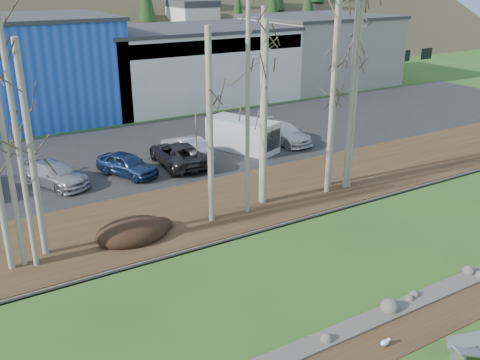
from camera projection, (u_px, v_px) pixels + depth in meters
dirt_strip at (363, 350)px, 17.16m from camera, size 80.00×1.80×0.03m
near_bank_rocks at (342, 334)px, 17.96m from camera, size 80.00×0.80×0.50m
river at (273, 278)px, 21.23m from camera, size 80.00×8.00×0.90m
far_bank_rocks at (222, 238)px, 24.50m from camera, size 80.00×0.80×0.46m
far_bank at (191, 212)px, 27.03m from camera, size 80.00×7.00×0.15m
parking_lot at (121, 156)px, 35.41m from camera, size 80.00×14.00×0.14m
building_white at (189, 63)px, 51.20m from camera, size 18.36×12.24×6.80m
building_grey at (319, 49)px, 58.88m from camera, size 14.28×12.24×7.30m
bench_damaged at (480, 347)px, 16.63m from camera, size 2.09×1.17×0.89m
seagull at (385, 342)px, 17.27m from camera, size 0.42×0.20×0.30m
dirt_mound at (132, 231)px, 24.11m from camera, size 3.33×2.35×0.65m
birch_1 at (7, 153)px, 20.33m from camera, size 0.22×0.22×9.56m
birch_2 at (31, 153)px, 21.28m from camera, size 0.27×0.27×9.01m
birch_3 at (18, 144)px, 20.09m from camera, size 0.21×0.21×10.40m
birch_4 at (210, 129)px, 24.37m from camera, size 0.29×0.29×9.14m
birch_5 at (262, 110)px, 26.35m from camera, size 0.22×0.22×9.82m
birch_6 at (248, 109)px, 25.03m from camera, size 0.20×0.20×10.56m
birch_7 at (264, 116)px, 26.33m from camera, size 0.30×0.30×9.23m
birch_8 at (334, 94)px, 28.54m from camera, size 0.28×0.28×10.40m
birch_9 at (356, 74)px, 27.87m from camera, size 0.26×0.26×12.64m
birch_10 at (334, 76)px, 27.13m from camera, size 0.26×0.26×12.64m
birch_11 at (353, 74)px, 27.76m from camera, size 0.26×0.26×12.64m
car_1 at (55, 174)px, 30.08m from camera, size 3.53×4.92×1.32m
car_2 at (127, 164)px, 31.55m from camera, size 3.16×4.33×1.37m
car_3 at (186, 148)px, 34.39m from camera, size 1.74×4.59×1.50m
car_4 at (178, 154)px, 33.28m from camera, size 2.70×5.40×1.47m
car_5 at (283, 133)px, 37.87m from camera, size 2.38×5.01×1.41m
van_white at (245, 135)px, 36.03m from camera, size 3.73×5.22×2.11m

